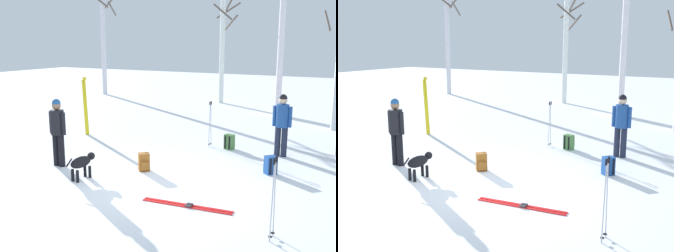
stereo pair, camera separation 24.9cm
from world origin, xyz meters
TOP-DOWN VIEW (x-y plane):
  - ground_plane at (0.00, 0.00)m, footprint 60.00×60.00m
  - person_0 at (2.06, 4.05)m, footprint 0.52×0.34m
  - person_1 at (-2.65, 0.46)m, footprint 0.52×0.34m
  - dog at (-1.46, -0.04)m, footprint 0.27×0.90m
  - ski_pair_planted_0 at (-4.32, 3.52)m, footprint 0.10×0.18m
  - ski_pair_lying_0 at (1.34, -0.32)m, footprint 1.83×0.35m
  - ski_poles_0 at (-0.07, 4.11)m, footprint 0.07×0.21m
  - ski_poles_1 at (3.11, -0.85)m, footprint 0.07×0.24m
  - backpack_0 at (2.22, 2.39)m, footprint 0.35×0.34m
  - backpack_1 at (-0.55, 1.15)m, footprint 0.34×0.35m
  - backpack_2 at (0.57, 4.08)m, footprint 0.30×0.32m
  - birch_tree_0 at (-10.28, 12.41)m, footprint 1.03×1.29m
  - birch_tree_1 at (-3.00, 12.49)m, footprint 1.32×1.34m
  - birch_tree_2 at (0.45, 10.13)m, footprint 1.72×1.48m

SIDE VIEW (x-z plane):
  - ground_plane at x=0.00m, z-range 0.00..0.00m
  - ski_pair_lying_0 at x=1.34m, z-range -0.01..0.03m
  - backpack_0 at x=2.22m, z-range -0.01..0.43m
  - backpack_1 at x=-0.55m, z-range -0.01..0.43m
  - backpack_2 at x=0.57m, z-range -0.01..0.43m
  - dog at x=-1.46m, z-range 0.10..0.67m
  - ski_poles_0 at x=-0.07m, z-range 0.05..1.41m
  - ski_poles_1 at x=3.11m, z-range 0.05..1.42m
  - ski_pair_planted_0 at x=-4.32m, z-range -0.01..1.94m
  - person_0 at x=2.06m, z-range 0.12..1.84m
  - person_1 at x=-2.65m, z-range 0.12..1.84m
  - birch_tree_0 at x=-10.28m, z-range 0.13..6.09m
  - birch_tree_1 at x=-3.00m, z-range 0.11..6.58m
  - birch_tree_2 at x=0.45m, z-range 0.16..7.94m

